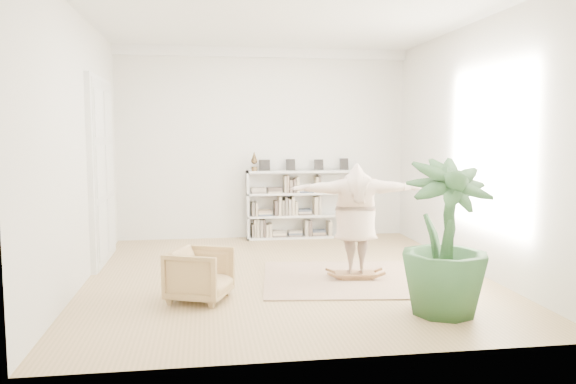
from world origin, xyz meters
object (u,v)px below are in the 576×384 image
object	(u,v)px
bookshelf	(303,205)
person	(356,216)
rocker_board	(355,274)
armchair	(200,275)
houseplant	(445,237)

from	to	relation	value
bookshelf	person	bearing A→B (deg)	-87.07
bookshelf	rocker_board	xyz separation A→B (m)	(0.16, -3.18, -0.56)
armchair	person	distance (m)	2.28
person	armchair	bearing A→B (deg)	24.45
rocker_board	person	bearing A→B (deg)	96.90
armchair	person	xyz separation A→B (m)	(2.11, 0.67, 0.57)
rocker_board	bookshelf	bearing A→B (deg)	99.84
armchair	rocker_board	distance (m)	2.22
bookshelf	houseplant	bearing A→B (deg)	-81.13
armchair	houseplant	world-z (taller)	houseplant
person	houseplant	bearing A→B (deg)	117.02
armchair	person	size ratio (longest dim) A/B	0.37
bookshelf	armchair	xyz separation A→B (m)	(-1.94, -3.85, -0.32)
bookshelf	person	distance (m)	3.20
person	bookshelf	bearing A→B (deg)	-80.16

